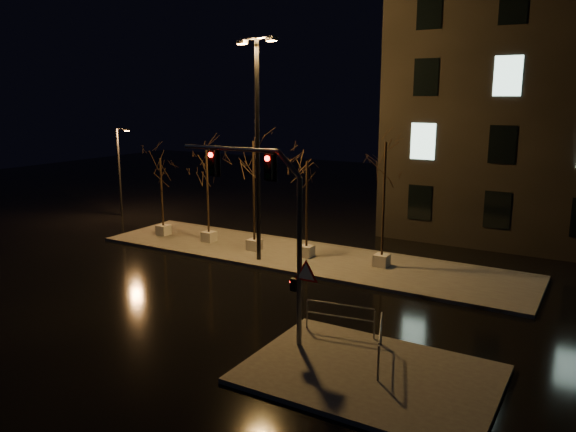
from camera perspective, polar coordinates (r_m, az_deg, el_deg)
The scene contains 13 objects.
ground at distance 23.05m, azimuth -5.93°, elevation -7.90°, with size 90.00×90.00×0.00m, color black.
median at distance 27.83m, azimuth 1.40°, elevation -4.14°, with size 22.00×5.00×0.15m, color #4E4A45.
sidewalk_corner at distance 16.82m, azimuth 8.30°, elevation -15.62°, with size 7.00×5.00×0.15m, color #4E4A45.
tree_0 at distance 31.95m, azimuth -12.79°, elevation 4.05°, with size 1.80×1.80×4.47m.
tree_1 at distance 29.90m, azimuth -8.24°, elevation 4.53°, with size 1.80×1.80×5.04m.
tree_2 at distance 27.92m, azimuth -3.53°, elevation 5.10°, with size 1.80×1.80×5.69m.
tree_3 at distance 26.76m, azimuth 1.94°, elevation 3.40°, with size 1.80×1.80×4.82m.
tree_4 at distance 25.47m, azimuth 9.81°, elevation 4.59°, with size 1.80×1.80×5.87m.
traffic_signal_mast at distance 17.43m, azimuth -1.70°, elevation -0.08°, with size 5.03×0.23×6.14m.
streetlight_main at distance 26.09m, azimuth -3.12°, elevation 8.18°, with size 2.53×1.00×10.27m.
streetlight_far at distance 38.69m, azimuth -16.70°, elevation 4.69°, with size 1.14×0.21×5.82m.
guard_rail_a at distance 18.85m, azimuth 5.31°, elevation -9.89°, with size 2.35×0.39×1.02m.
guard_rail_b at distance 17.09m, azimuth 9.33°, elevation -12.24°, with size 0.81×2.23×1.11m.
Camera 1 is at (12.93, -17.38, 7.88)m, focal length 35.00 mm.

